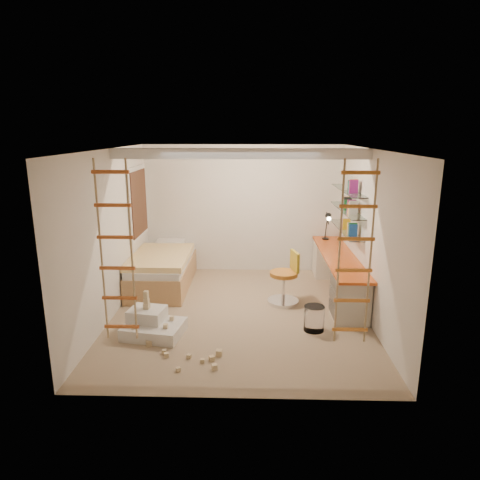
{
  "coord_description": "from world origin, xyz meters",
  "views": [
    {
      "loc": [
        0.2,
        -6.38,
        2.87
      ],
      "look_at": [
        0.0,
        0.3,
        1.15
      ],
      "focal_mm": 32.0,
      "sensor_mm": 36.0,
      "label": 1
    }
  ],
  "objects_px": {
    "play_platform": "(152,325)",
    "bed": "(163,269)",
    "desk": "(338,274)",
    "swivel_chair": "(285,284)"
  },
  "relations": [
    {
      "from": "swivel_chair",
      "to": "play_platform",
      "type": "bearing_deg",
      "value": -148.67
    },
    {
      "from": "play_platform",
      "to": "desk",
      "type": "bearing_deg",
      "value": 28.56
    },
    {
      "from": "swivel_chair",
      "to": "play_platform",
      "type": "height_order",
      "value": "swivel_chair"
    },
    {
      "from": "play_platform",
      "to": "bed",
      "type": "bearing_deg",
      "value": 96.91
    },
    {
      "from": "desk",
      "to": "play_platform",
      "type": "height_order",
      "value": "desk"
    },
    {
      "from": "swivel_chair",
      "to": "bed",
      "type": "bearing_deg",
      "value": 161.32
    },
    {
      "from": "swivel_chair",
      "to": "play_platform",
      "type": "relative_size",
      "value": 1.0
    },
    {
      "from": "desk",
      "to": "bed",
      "type": "xyz_separation_m",
      "value": [
        -3.2,
        0.36,
        -0.07
      ]
    },
    {
      "from": "bed",
      "to": "desk",
      "type": "bearing_deg",
      "value": -6.49
    },
    {
      "from": "bed",
      "to": "swivel_chair",
      "type": "xyz_separation_m",
      "value": [
        2.24,
        -0.76,
        0.0
      ]
    }
  ]
}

